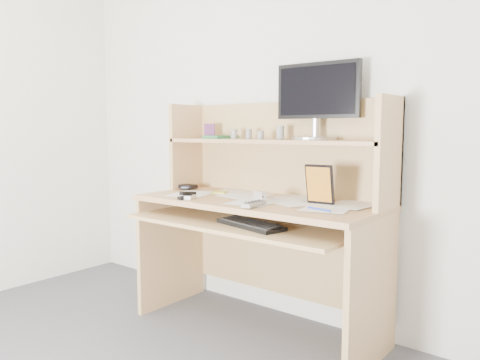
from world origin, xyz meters
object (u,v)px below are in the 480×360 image
Objects in this scene: tv_remote at (254,204)px; monitor at (317,99)px; desk at (265,208)px; game_case at (320,184)px; keyboard at (251,224)px.

monitor reaches higher than tv_remote.
desk is 0.67m from monitor.
keyboard is at bearing -138.17° from game_case.
monitor is (0.11, 0.42, 0.54)m from tv_remote.
desk is at bearing 168.76° from game_case.
monitor is (-0.12, 0.17, 0.45)m from game_case.
monitor reaches higher than desk.
tv_remote is (0.01, 0.02, 0.10)m from keyboard.
desk is at bearing 107.90° from tv_remote.
game_case is (0.24, 0.26, 0.20)m from keyboard.
desk is 3.36× the size of keyboard.
game_case is (0.37, -0.04, 0.16)m from desk.
game_case reaches higher than tv_remote.
tv_remote is (0.14, -0.28, 0.07)m from desk.
game_case is 0.42× the size of monitor.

